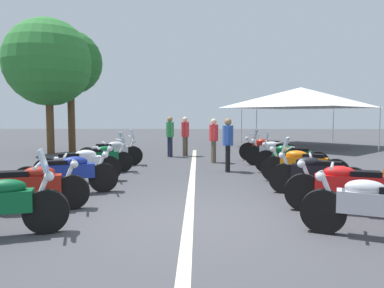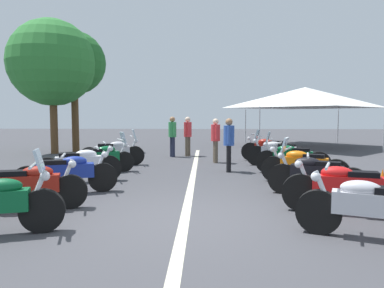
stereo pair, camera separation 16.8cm
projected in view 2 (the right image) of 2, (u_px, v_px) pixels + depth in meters
The scene contains 22 objects.
ground_plane at pixel (185, 219), 5.79m from camera, with size 80.00×80.00×0.00m, color #424247.
lane_centre_stripe at pixel (192, 182), 9.00m from camera, with size 16.82×0.16×0.01m, color beige.
motorcycle_left_row_1 at pixel (28, 186), 6.26m from camera, with size 0.85×1.99×0.99m.
motorcycle_left_row_2 at pixel (67, 173), 7.66m from camera, with size 0.96×2.08×1.00m.
motorcycle_left_row_3 at pixel (80, 164), 8.98m from camera, with size 0.96×2.04×1.01m.
motorcycle_left_row_4 at pixel (102, 158), 10.42m from camera, with size 1.12×1.82×1.19m.
motorcycle_left_row_5 at pixel (113, 152), 11.95m from camera, with size 0.90×2.08×1.21m.
motorcycle_right_row_0 at pixel (373, 207), 4.77m from camera, with size 0.99×1.95×1.00m.
motorcycle_right_row_1 at pixel (347, 188), 6.03m from camera, with size 0.89×2.13×1.01m.
motorcycle_right_row_2 at pixel (315, 174), 7.40m from camera, with size 0.99×1.90×1.21m.
motorcycle_right_row_3 at pixel (303, 165), 8.76m from camera, with size 1.04×1.99×1.01m.
motorcycle_right_row_4 at pixel (292, 158), 10.27m from camera, with size 0.87×2.07×1.22m.
motorcycle_right_row_5 at pixel (278, 152), 11.78m from camera, with size 0.95×2.06×1.22m.
motorcycle_right_row_6 at pixel (270, 149), 13.13m from camera, with size 0.94×2.06×1.02m.
traffic_cone_0 at pixel (382, 185), 7.19m from camera, with size 0.36×0.36×0.61m.
bystander_0 at pixel (172, 133), 14.53m from camera, with size 0.48×0.32×1.64m.
bystander_1 at pixel (188, 133), 14.81m from camera, with size 0.49×0.32×1.63m.
bystander_2 at pixel (216, 137), 12.71m from camera, with size 0.52×0.32×1.57m.
bystander_3 at pixel (229, 141), 10.63m from camera, with size 0.53×0.32×1.60m.
roadside_tree_0 at pixel (52, 63), 15.58m from camera, with size 3.75×3.75×5.85m.
roadside_tree_1 at pixel (74, 64), 16.45m from camera, with size 2.90×2.90×5.55m.
event_tent at pixel (305, 98), 19.19m from camera, with size 6.32×6.32×3.20m.
Camera 2 is at (-5.67, -0.31, 1.67)m, focal length 33.49 mm.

